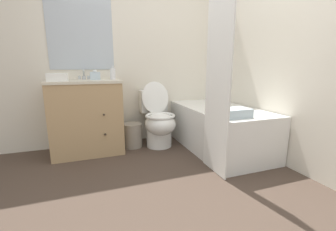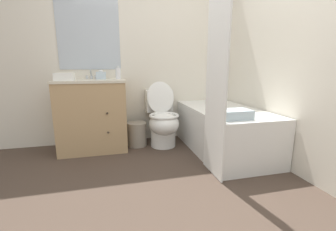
{
  "view_description": "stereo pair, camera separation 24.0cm",
  "coord_description": "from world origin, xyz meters",
  "px_view_note": "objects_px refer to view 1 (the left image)",
  "views": [
    {
      "loc": [
        -0.76,
        -1.46,
        1.05
      ],
      "look_at": [
        0.04,
        0.75,
        0.54
      ],
      "focal_mm": 24.0,
      "sensor_mm": 36.0,
      "label": 1
    },
    {
      "loc": [
        -0.53,
        -1.53,
        1.05
      ],
      "look_at": [
        0.04,
        0.75,
        0.54
      ],
      "focal_mm": 24.0,
      "sensor_mm": 36.0,
      "label": 2
    }
  ],
  "objects_px": {
    "sink_faucet": "(84,77)",
    "bathtub": "(219,128)",
    "soap_dispenser": "(113,73)",
    "vanity_cabinet": "(87,116)",
    "toilet": "(158,121)",
    "hand_towel_folded": "(57,77)",
    "bath_towel_folded": "(235,113)",
    "tissue_box": "(95,76)",
    "wastebasket": "(132,135)"
  },
  "relations": [
    {
      "from": "sink_faucet",
      "to": "bathtub",
      "type": "height_order",
      "value": "sink_faucet"
    },
    {
      "from": "soap_dispenser",
      "to": "vanity_cabinet",
      "type": "bearing_deg",
      "value": -173.5
    },
    {
      "from": "toilet",
      "to": "bathtub",
      "type": "xyz_separation_m",
      "value": [
        0.69,
        -0.38,
        -0.06
      ]
    },
    {
      "from": "hand_towel_folded",
      "to": "bath_towel_folded",
      "type": "distance_m",
      "value": 1.93
    },
    {
      "from": "tissue_box",
      "to": "bath_towel_folded",
      "type": "distance_m",
      "value": 1.7
    },
    {
      "from": "bath_towel_folded",
      "to": "vanity_cabinet",
      "type": "bearing_deg",
      "value": 145.01
    },
    {
      "from": "sink_faucet",
      "to": "hand_towel_folded",
      "type": "distance_m",
      "value": 0.41
    },
    {
      "from": "vanity_cabinet",
      "to": "sink_faucet",
      "type": "relative_size",
      "value": 6.28
    },
    {
      "from": "vanity_cabinet",
      "to": "toilet",
      "type": "height_order",
      "value": "vanity_cabinet"
    },
    {
      "from": "bathtub",
      "to": "soap_dispenser",
      "type": "bearing_deg",
      "value": 158.18
    },
    {
      "from": "soap_dispenser",
      "to": "bath_towel_folded",
      "type": "height_order",
      "value": "soap_dispenser"
    },
    {
      "from": "wastebasket",
      "to": "soap_dispenser",
      "type": "relative_size",
      "value": 1.9
    },
    {
      "from": "hand_towel_folded",
      "to": "bathtub",
      "type": "bearing_deg",
      "value": -10.48
    },
    {
      "from": "vanity_cabinet",
      "to": "bathtub",
      "type": "height_order",
      "value": "vanity_cabinet"
    },
    {
      "from": "toilet",
      "to": "bathtub",
      "type": "bearing_deg",
      "value": -28.52
    },
    {
      "from": "toilet",
      "to": "wastebasket",
      "type": "height_order",
      "value": "toilet"
    },
    {
      "from": "vanity_cabinet",
      "to": "soap_dispenser",
      "type": "relative_size",
      "value": 5.34
    },
    {
      "from": "toilet",
      "to": "tissue_box",
      "type": "distance_m",
      "value": 0.98
    },
    {
      "from": "sink_faucet",
      "to": "bathtub",
      "type": "bearing_deg",
      "value": -22.32
    },
    {
      "from": "wastebasket",
      "to": "soap_dispenser",
      "type": "distance_m",
      "value": 0.84
    },
    {
      "from": "vanity_cabinet",
      "to": "wastebasket",
      "type": "bearing_deg",
      "value": -1.0
    },
    {
      "from": "wastebasket",
      "to": "bath_towel_folded",
      "type": "bearing_deg",
      "value": -48.54
    },
    {
      "from": "sink_faucet",
      "to": "soap_dispenser",
      "type": "relative_size",
      "value": 0.85
    },
    {
      "from": "bathtub",
      "to": "sink_faucet",
      "type": "bearing_deg",
      "value": 157.68
    },
    {
      "from": "wastebasket",
      "to": "vanity_cabinet",
      "type": "bearing_deg",
      "value": 179.0
    },
    {
      "from": "bathtub",
      "to": "soap_dispenser",
      "type": "relative_size",
      "value": 8.7
    },
    {
      "from": "soap_dispenser",
      "to": "bath_towel_folded",
      "type": "xyz_separation_m",
      "value": [
        1.08,
        -1.03,
        -0.38
      ]
    },
    {
      "from": "tissue_box",
      "to": "bath_towel_folded",
      "type": "xyz_separation_m",
      "value": [
        1.29,
        -1.06,
        -0.35
      ]
    },
    {
      "from": "toilet",
      "to": "tissue_box",
      "type": "height_order",
      "value": "tissue_box"
    },
    {
      "from": "sink_faucet",
      "to": "toilet",
      "type": "distance_m",
      "value": 1.1
    },
    {
      "from": "tissue_box",
      "to": "bath_towel_folded",
      "type": "bearing_deg",
      "value": -39.5
    },
    {
      "from": "vanity_cabinet",
      "to": "tissue_box",
      "type": "height_order",
      "value": "tissue_box"
    },
    {
      "from": "bathtub",
      "to": "tissue_box",
      "type": "xyz_separation_m",
      "value": [
        -1.45,
        0.53,
        0.66
      ]
    },
    {
      "from": "vanity_cabinet",
      "to": "bath_towel_folded",
      "type": "xyz_separation_m",
      "value": [
        1.41,
        -0.99,
        0.13
      ]
    },
    {
      "from": "hand_towel_folded",
      "to": "bath_towel_folded",
      "type": "bearing_deg",
      "value": -27.41
    },
    {
      "from": "sink_faucet",
      "to": "wastebasket",
      "type": "height_order",
      "value": "sink_faucet"
    },
    {
      "from": "bathtub",
      "to": "wastebasket",
      "type": "relative_size",
      "value": 4.58
    },
    {
      "from": "sink_faucet",
      "to": "bath_towel_folded",
      "type": "height_order",
      "value": "sink_faucet"
    },
    {
      "from": "vanity_cabinet",
      "to": "bath_towel_folded",
      "type": "height_order",
      "value": "vanity_cabinet"
    },
    {
      "from": "sink_faucet",
      "to": "soap_dispenser",
      "type": "xyz_separation_m",
      "value": [
        0.34,
        -0.15,
        0.04
      ]
    },
    {
      "from": "soap_dispenser",
      "to": "bath_towel_folded",
      "type": "relative_size",
      "value": 0.55
    },
    {
      "from": "soap_dispenser",
      "to": "wastebasket",
      "type": "bearing_deg",
      "value": -12.95
    },
    {
      "from": "vanity_cabinet",
      "to": "tissue_box",
      "type": "bearing_deg",
      "value": 28.85
    },
    {
      "from": "sink_faucet",
      "to": "vanity_cabinet",
      "type": "bearing_deg",
      "value": -90.0
    },
    {
      "from": "toilet",
      "to": "tissue_box",
      "type": "bearing_deg",
      "value": 168.65
    },
    {
      "from": "hand_towel_folded",
      "to": "bath_towel_folded",
      "type": "xyz_separation_m",
      "value": [
        1.68,
        -0.87,
        -0.35
      ]
    },
    {
      "from": "bathtub",
      "to": "wastebasket",
      "type": "distance_m",
      "value": 1.13
    },
    {
      "from": "bathtub",
      "to": "bath_towel_folded",
      "type": "relative_size",
      "value": 4.8
    },
    {
      "from": "sink_faucet",
      "to": "wastebasket",
      "type": "bearing_deg",
      "value": -20.04
    },
    {
      "from": "vanity_cabinet",
      "to": "wastebasket",
      "type": "relative_size",
      "value": 2.81
    }
  ]
}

